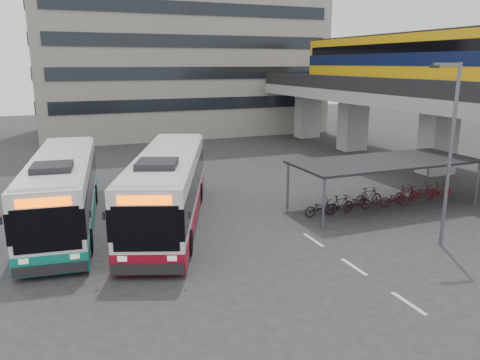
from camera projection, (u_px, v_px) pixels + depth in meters
name	position (u px, v px, depth m)	size (l,w,h in m)	color
ground	(262.00, 248.00, 19.61)	(120.00, 120.00, 0.00)	#28282B
viaduct	(396.00, 81.00, 35.72)	(8.00, 32.00, 9.68)	gray
bike_shelter	(383.00, 183.00, 25.05)	(10.00, 4.00, 2.54)	#595B60
office_block	(177.00, 17.00, 51.16)	(30.00, 15.00, 25.00)	gray
road_markings	(354.00, 267.00, 17.81)	(0.15, 7.60, 0.01)	beige
bus_main	(168.00, 188.00, 22.39)	(6.92, 12.72, 3.72)	white
bus_teal	(63.00, 191.00, 22.05)	(4.04, 12.44, 3.61)	white
pedestrian	(160.00, 230.00, 19.58)	(0.55, 0.36, 1.51)	black
lamp_post	(449.00, 145.00, 18.92)	(1.32, 0.40, 7.58)	#595B60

